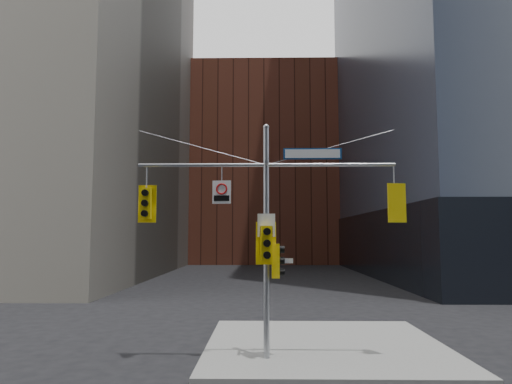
{
  "coord_description": "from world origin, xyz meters",
  "views": [
    {
      "loc": [
        -0.09,
        -12.06,
        3.8
      ],
      "look_at": [
        -0.32,
        2.0,
        5.15
      ],
      "focal_mm": 32.0,
      "sensor_mm": 36.0,
      "label": 1
    }
  ],
  "objects_px": {
    "traffic_light_east_arm": "(395,203)",
    "regulatory_sign_arm": "(222,191)",
    "traffic_light_west_arm": "(146,203)",
    "traffic_light_pole_front": "(266,243)",
    "street_sign_blade": "(312,154)",
    "signal_assembly": "(266,216)",
    "traffic_light_pole_side": "(277,261)"
  },
  "relations": [
    {
      "from": "traffic_light_west_arm",
      "to": "traffic_light_pole_front",
      "type": "xyz_separation_m",
      "value": [
        3.73,
        -0.28,
        -1.22
      ]
    },
    {
      "from": "signal_assembly",
      "to": "street_sign_blade",
      "type": "bearing_deg",
      "value": 0.13
    },
    {
      "from": "street_sign_blade",
      "to": "regulatory_sign_arm",
      "type": "bearing_deg",
      "value": -178.93
    },
    {
      "from": "traffic_light_east_arm",
      "to": "regulatory_sign_arm",
      "type": "bearing_deg",
      "value": -6.45
    },
    {
      "from": "traffic_light_east_arm",
      "to": "regulatory_sign_arm",
      "type": "relative_size",
      "value": 1.66
    },
    {
      "from": "signal_assembly",
      "to": "traffic_light_west_arm",
      "type": "xyz_separation_m",
      "value": [
        -3.73,
        0.01,
        0.38
      ]
    },
    {
      "from": "traffic_light_pole_front",
      "to": "street_sign_blade",
      "type": "distance_m",
      "value": 3.14
    },
    {
      "from": "regulatory_sign_arm",
      "to": "traffic_light_pole_side",
      "type": "bearing_deg",
      "value": 5.53
    },
    {
      "from": "traffic_light_pole_front",
      "to": "regulatory_sign_arm",
      "type": "xyz_separation_m",
      "value": [
        -1.38,
        0.25,
        1.59
      ]
    },
    {
      "from": "traffic_light_pole_front",
      "to": "traffic_light_west_arm",
      "type": "bearing_deg",
      "value": 171.14
    },
    {
      "from": "signal_assembly",
      "to": "traffic_light_pole_front",
      "type": "bearing_deg",
      "value": -90.11
    },
    {
      "from": "signal_assembly",
      "to": "traffic_light_west_arm",
      "type": "bearing_deg",
      "value": 179.8
    },
    {
      "from": "signal_assembly",
      "to": "traffic_light_pole_front",
      "type": "distance_m",
      "value": 0.88
    },
    {
      "from": "signal_assembly",
      "to": "traffic_light_pole_side",
      "type": "distance_m",
      "value": 1.42
    },
    {
      "from": "traffic_light_east_arm",
      "to": "traffic_light_pole_front",
      "type": "distance_m",
      "value": 4.15
    },
    {
      "from": "traffic_light_west_arm",
      "to": "traffic_light_pole_side",
      "type": "bearing_deg",
      "value": -1.6
    },
    {
      "from": "traffic_light_pole_front",
      "to": "street_sign_blade",
      "type": "relative_size",
      "value": 0.71
    },
    {
      "from": "traffic_light_west_arm",
      "to": "traffic_light_east_arm",
      "type": "relative_size",
      "value": 0.99
    },
    {
      "from": "traffic_light_west_arm",
      "to": "traffic_light_east_arm",
      "type": "distance_m",
      "value": 7.69
    },
    {
      "from": "traffic_light_pole_front",
      "to": "regulatory_sign_arm",
      "type": "relative_size",
      "value": 1.79
    },
    {
      "from": "signal_assembly",
      "to": "traffic_light_west_arm",
      "type": "height_order",
      "value": "signal_assembly"
    },
    {
      "from": "traffic_light_west_arm",
      "to": "traffic_light_pole_side",
      "type": "distance_m",
      "value": 4.42
    },
    {
      "from": "traffic_light_pole_side",
      "to": "traffic_light_east_arm",
      "type": "bearing_deg",
      "value": -90.61
    },
    {
      "from": "traffic_light_east_arm",
      "to": "signal_assembly",
      "type": "bearing_deg",
      "value": -6.67
    },
    {
      "from": "traffic_light_west_arm",
      "to": "traffic_light_east_arm",
      "type": "bearing_deg",
      "value": -1.61
    },
    {
      "from": "traffic_light_east_arm",
      "to": "street_sign_blade",
      "type": "relative_size",
      "value": 0.66
    },
    {
      "from": "traffic_light_pole_front",
      "to": "street_sign_blade",
      "type": "height_order",
      "value": "street_sign_blade"
    },
    {
      "from": "traffic_light_west_arm",
      "to": "traffic_light_pole_side",
      "type": "relative_size",
      "value": 1.14
    },
    {
      "from": "traffic_light_west_arm",
      "to": "traffic_light_east_arm",
      "type": "height_order",
      "value": "traffic_light_east_arm"
    },
    {
      "from": "signal_assembly",
      "to": "traffic_light_east_arm",
      "type": "height_order",
      "value": "signal_assembly"
    },
    {
      "from": "traffic_light_pole_side",
      "to": "traffic_light_pole_front",
      "type": "height_order",
      "value": "traffic_light_pole_front"
    },
    {
      "from": "signal_assembly",
      "to": "regulatory_sign_arm",
      "type": "relative_size",
      "value": 11.1
    }
  ]
}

